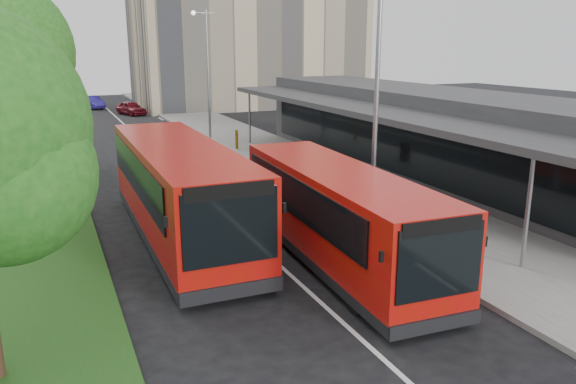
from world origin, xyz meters
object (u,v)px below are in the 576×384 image
lamp_post_far (207,66)px  bollard (237,139)px  bus_main (338,216)px  litter_bin (299,160)px  bus_second (180,191)px  car_far (92,102)px  car_near (131,108)px  tree_far (13,69)px  lamp_post_near (375,87)px

lamp_post_far → bollard: 6.17m
bus_main → bollard: bearing=83.3°
litter_bin → bus_second: bearing=-136.1°
lamp_post_far → car_far: (-5.38, 22.64, -4.10)m
lamp_post_far → litter_bin: (1.26, -11.43, -4.07)m
bus_main → bus_second: bus_second is taller
bus_second → car_far: bus_second is taller
bus_main → car_near: (-0.16, 38.23, -0.78)m
tree_far → litter_bin: (12.39, -10.48, -4.13)m
litter_bin → car_far: bearing=101.0°
lamp_post_far → litter_bin: bearing=-83.7°
lamp_post_near → lamp_post_far: same height
car_near → car_far: size_ratio=0.95×
lamp_post_far → bollard: (0.36, -4.67, -4.02)m
bollard → car_far: size_ratio=0.29×
bus_second → tree_far: bearing=106.2°
lamp_post_near → litter_bin: size_ratio=8.01×
bus_main → car_far: size_ratio=2.58×
lamp_post_near → bus_main: lamp_post_near is taller
lamp_post_near → bollard: (0.36, 15.33, -4.02)m
bus_second → bollard: 15.32m
lamp_post_near → bus_second: size_ratio=0.74×
bus_second → litter_bin: 10.27m
bus_second → bollard: (6.47, 13.85, -0.86)m
bollard → car_near: 20.82m
bus_main → lamp_post_near: bearing=45.3°
litter_bin → car_near: (-3.91, 27.36, -0.04)m
lamp_post_near → bollard: size_ratio=7.26×
bollard → lamp_post_far: bearing=94.5°
tree_far → bus_main: tree_far is taller
bus_second → bollard: size_ratio=9.81×
bus_second → car_near: 34.64m
car_near → lamp_post_far: bearing=-100.2°
tree_far → lamp_post_near: 22.06m
bollard → car_near: (-3.01, 20.60, -0.09)m
bus_second → car_far: bearing=89.3°
tree_far → bus_second: 18.56m
lamp_post_far → bollard: lamp_post_far is taller
lamp_post_near → car_near: size_ratio=2.25×
lamp_post_near → bus_second: lamp_post_near is taller
tree_far → bollard: 12.75m
car_far → bus_second: bearing=-106.6°
lamp_post_far → bus_second: 19.76m
bus_second → car_far: size_ratio=2.89×
lamp_post_near → tree_far: bearing=120.3°
lamp_post_near → litter_bin: 9.57m
bus_main → lamp_post_far: bearing=86.2°
bollard → bus_second: bearing=-115.0°
lamp_post_near → car_far: (-5.38, 42.64, -4.10)m
lamp_post_far → car_near: size_ratio=2.25×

